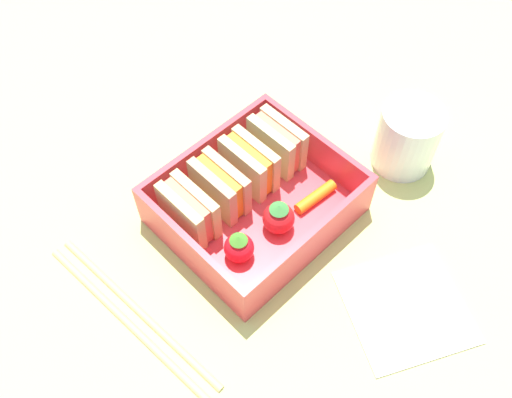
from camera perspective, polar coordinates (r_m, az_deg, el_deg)
ground_plane at (r=56.39cm, az=0.00°, el=-2.10°), size 120.00×120.00×2.00cm
bento_tray at (r=55.03cm, az=0.00°, el=-1.22°), size 16.90×14.60×1.20cm
bento_rim at (r=52.83cm, az=0.00°, el=0.33°), size 16.90×14.60×4.09cm
sandwich_left at (r=51.83cm, az=-6.72°, el=-1.17°), size 2.73×5.76×4.84cm
sandwich_center_left at (r=53.05cm, az=-3.63°, el=1.22°), size 2.73×5.76×4.84cm
sandwich_center at (r=54.51cm, az=-0.70°, el=3.49°), size 2.73×5.76×4.84cm
sandwich_center_right at (r=56.18cm, az=2.09°, el=5.62°), size 2.73×5.76×4.84cm
strawberry_far_left at (r=50.63cm, az=-1.72°, el=-4.84°), size 2.72×2.72×3.32cm
strawberry_left at (r=52.23cm, az=2.56°, el=-1.61°), size 2.98×2.98×3.58cm
carrot_stick_far_left at (r=54.85cm, az=5.97°, el=0.21°), size 4.70×1.46×1.11cm
chopstick_pair at (r=51.39cm, az=-12.12°, el=-11.46°), size 3.31×20.32×0.70cm
drinking_glass at (r=58.67cm, az=14.87°, el=5.95°), size 6.15×6.15×7.00cm
folded_napkin at (r=52.50cm, az=14.79°, el=-10.37°), size 13.53×13.47×0.40cm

